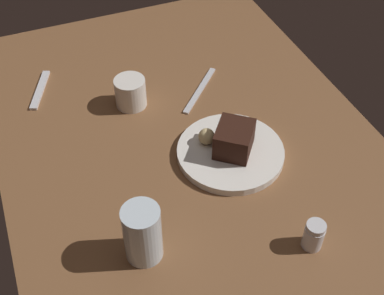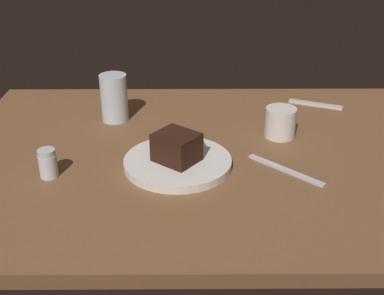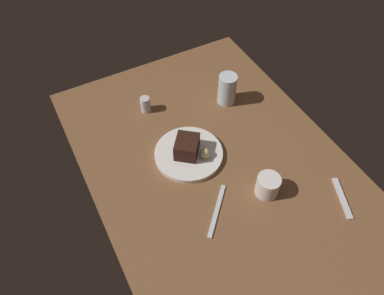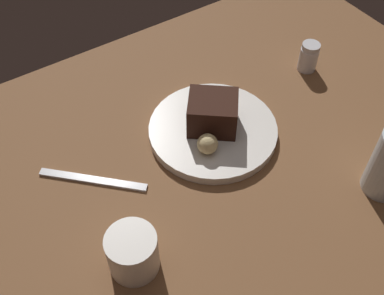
{
  "view_description": "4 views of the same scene",
  "coord_description": "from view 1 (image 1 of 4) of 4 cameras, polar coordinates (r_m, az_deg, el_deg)",
  "views": [
    {
      "loc": [
        76.88,
        -30.36,
        85.01
      ],
      "look_at": [
        3.9,
        -0.98,
        5.21
      ],
      "focal_mm": 47.81,
      "sensor_mm": 36.0,
      "label": 1
    },
    {
      "loc": [
        4.73,
        102.33,
        56.05
      ],
      "look_at": [
        4.09,
        1.91,
        5.06
      ],
      "focal_mm": 46.39,
      "sensor_mm": 36.0,
      "label": 2
    },
    {
      "loc": [
        -61.74,
        42.31,
        105.07
      ],
      "look_at": [
        7.35,
        5.47,
        6.49
      ],
      "focal_mm": 34.4,
      "sensor_mm": 36.0,
      "label": 3
    },
    {
      "loc": [
        -27.92,
        -39.53,
        67.86
      ],
      "look_at": [
        1.16,
        4.59,
        5.14
      ],
      "focal_mm": 43.71,
      "sensor_mm": 36.0,
      "label": 4
    }
  ],
  "objects": [
    {
      "name": "coffee_cup",
      "position": [
        1.25,
        -6.88,
        6.12
      ],
      "size": [
        7.53,
        7.53,
        7.37
      ],
      "primitive_type": "cylinder",
      "color": "silver",
      "rests_on": "dining_table"
    },
    {
      "name": "chocolate_cake_slice",
      "position": [
        1.1,
        4.73,
        0.93
      ],
      "size": [
        11.58,
        11.39,
        6.32
      ],
      "primitive_type": "cube",
      "rotation": [
        0.0,
        0.0,
        0.9
      ],
      "color": "black",
      "rests_on": "dessert_plate"
    },
    {
      "name": "bread_roll",
      "position": [
        1.13,
        1.64,
        1.25
      ],
      "size": [
        3.65,
        3.65,
        3.65
      ],
      "primitive_type": "sphere",
      "color": "#DBC184",
      "rests_on": "dessert_plate"
    },
    {
      "name": "water_glass",
      "position": [
        0.93,
        -5.54,
        -9.52
      ],
      "size": [
        7.04,
        7.04,
        12.37
      ],
      "primitive_type": "cylinder",
      "color": "silver",
      "rests_on": "dining_table"
    },
    {
      "name": "salt_shaker",
      "position": [
        0.99,
        13.42,
        -9.5
      ],
      "size": [
        3.88,
        3.88,
        6.28
      ],
      "color": "silver",
      "rests_on": "dining_table"
    },
    {
      "name": "dessert_spoon",
      "position": [
        1.35,
        -16.59,
        6.19
      ],
      "size": [
        14.51,
        7.51,
        0.7
      ],
      "primitive_type": "cube",
      "rotation": [
        0.0,
        0.0,
        5.88
      ],
      "color": "silver",
      "rests_on": "dining_table"
    },
    {
      "name": "butter_knife",
      "position": [
        1.3,
        0.88,
        6.43
      ],
      "size": [
        14.65,
        14.2,
        0.5
      ],
      "primitive_type": "cube",
      "rotation": [
        0.0,
        0.0,
        5.52
      ],
      "color": "silver",
      "rests_on": "dining_table"
    },
    {
      "name": "dessert_plate",
      "position": [
        1.13,
        4.31,
        -0.54
      ],
      "size": [
        23.71,
        23.71,
        1.76
      ],
      "primitive_type": "cylinder",
      "color": "white",
      "rests_on": "dining_table"
    },
    {
      "name": "dining_table",
      "position": [
        1.18,
        -0.27,
        0.12
      ],
      "size": [
        120.0,
        84.0,
        3.0
      ],
      "primitive_type": "cube",
      "color": "brown",
      "rests_on": "ground"
    }
  ]
}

